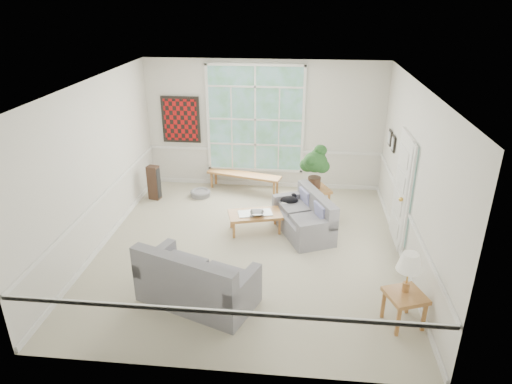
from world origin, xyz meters
TOP-DOWN VIEW (x-y plane):
  - floor at (0.00, 0.00)m, footprint 5.50×6.00m
  - ceiling at (0.00, 0.00)m, footprint 5.50×6.00m
  - wall_back at (0.00, 3.00)m, footprint 5.50×0.02m
  - wall_front at (0.00, -3.00)m, footprint 5.50×0.02m
  - wall_left at (-2.75, 0.00)m, footprint 0.02×6.00m
  - wall_right at (2.75, 0.00)m, footprint 0.02×6.00m
  - window_back at (-0.20, 2.96)m, footprint 2.30×0.08m
  - entry_door at (2.71, 0.60)m, footprint 0.08×0.90m
  - door_sidelight at (2.71, -0.03)m, footprint 0.08×0.26m
  - wall_art at (-1.95, 2.95)m, footprint 0.90×0.06m
  - wall_frame_near at (2.71, 1.75)m, footprint 0.04×0.26m
  - wall_frame_far at (2.71, 2.15)m, footprint 0.04×0.26m
  - loveseat_right at (0.97, 0.70)m, footprint 1.29×1.66m
  - loveseat_front at (-0.60, -1.63)m, footprint 1.93×1.46m
  - coffee_table at (0.03, 0.68)m, footprint 1.14×0.81m
  - pewter_bowl at (0.08, 0.60)m, footprint 0.38×0.38m
  - window_bench at (-0.44, 2.65)m, footprint 1.81×0.79m
  - end_table at (1.21, 1.66)m, footprint 0.72×0.72m
  - houseplant at (1.18, 1.70)m, footprint 0.55×0.55m
  - side_table at (2.40, -1.86)m, footprint 0.65×0.65m
  - table_lamp at (2.41, -1.79)m, footprint 0.36×0.36m
  - pet_bed at (-1.40, 2.22)m, footprint 0.61×0.61m
  - floor_speaker at (-2.40, 1.97)m, footprint 0.28×0.24m
  - cat at (0.68, 1.14)m, footprint 0.42×0.35m

SIDE VIEW (x-z plane):
  - floor at x=0.00m, z-range -0.01..0.00m
  - pet_bed at x=-1.40m, z-range 0.00..0.14m
  - coffee_table at x=0.03m, z-range 0.00..0.38m
  - window_bench at x=-0.44m, z-range 0.00..0.42m
  - side_table at x=2.40m, z-range 0.00..0.51m
  - end_table at x=1.21m, z-range 0.00..0.55m
  - floor_speaker at x=-2.40m, z-range 0.00..0.79m
  - loveseat_right at x=0.97m, z-range 0.00..0.80m
  - pewter_bowl at x=0.08m, z-range 0.38..0.47m
  - loveseat_front at x=-0.60m, z-range 0.00..0.93m
  - cat at x=0.68m, z-range 0.41..0.58m
  - table_lamp at x=2.41m, z-range 0.51..1.12m
  - houseplant at x=1.18m, z-range 0.55..1.48m
  - entry_door at x=2.71m, z-range 0.00..2.10m
  - door_sidelight at x=2.71m, z-range 0.20..2.10m
  - wall_back at x=0.00m, z-range 0.00..3.00m
  - wall_front at x=0.00m, z-range 0.00..3.00m
  - wall_left at x=-2.75m, z-range 0.00..3.00m
  - wall_right at x=2.75m, z-range 0.00..3.00m
  - wall_frame_near at x=2.71m, z-range 1.39..1.71m
  - wall_frame_far at x=2.71m, z-range 1.39..1.71m
  - wall_art at x=-1.95m, z-range 1.05..2.15m
  - window_back at x=-0.20m, z-range 0.45..2.85m
  - ceiling at x=0.00m, z-range 2.99..3.01m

